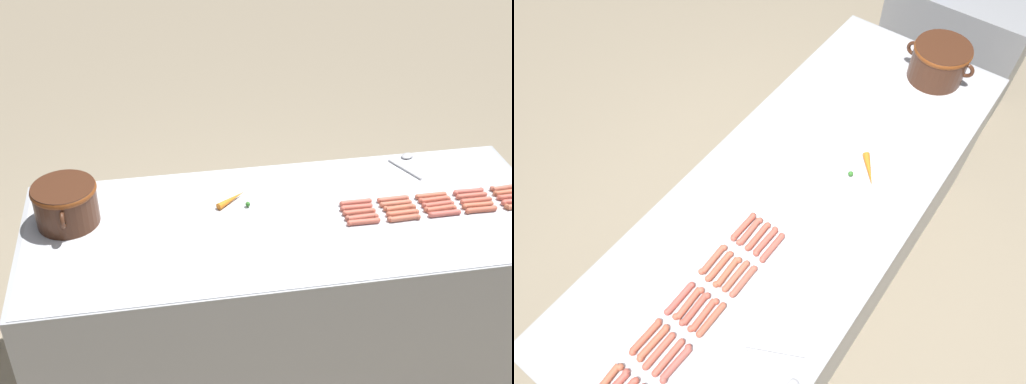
% 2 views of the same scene
% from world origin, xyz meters
% --- Properties ---
extents(ground_plane, '(20.00, 20.00, 0.00)m').
position_xyz_m(ground_plane, '(0.00, 0.00, 0.00)').
color(ground_plane, gray).
extents(griddle_counter, '(0.92, 2.37, 0.91)m').
position_xyz_m(griddle_counter, '(0.00, 0.00, 0.45)').
color(griddle_counter, '#ADAFB5').
rests_on(griddle_counter, ground_plane).
extents(hot_dog_1, '(0.03, 0.15, 0.03)m').
position_xyz_m(hot_dog_1, '(-0.09, -0.86, 0.92)').
color(hot_dog_1, '#C96047').
rests_on(hot_dog_1, griddle_counter).
extents(hot_dog_2, '(0.03, 0.15, 0.03)m').
position_xyz_m(hot_dog_2, '(-0.09, -0.68, 0.92)').
color(hot_dog_2, '#CA5D50').
rests_on(hot_dog_2, griddle_counter).
extents(hot_dog_3, '(0.03, 0.15, 0.03)m').
position_xyz_m(hot_dog_3, '(-0.10, -0.49, 0.92)').
color(hot_dog_3, '#C3664C').
rests_on(hot_dog_3, griddle_counter).
extents(hot_dog_4, '(0.03, 0.15, 0.03)m').
position_xyz_m(hot_dog_4, '(-0.09, -0.31, 0.92)').
color(hot_dog_4, '#CE614D').
rests_on(hot_dog_4, griddle_counter).
extents(hot_dog_6, '(0.03, 0.15, 0.03)m').
position_xyz_m(hot_dog_6, '(-0.06, -0.86, 0.92)').
color(hot_dog_6, '#C66548').
rests_on(hot_dog_6, griddle_counter).
extents(hot_dog_7, '(0.03, 0.15, 0.03)m').
position_xyz_m(hot_dog_7, '(-0.06, -0.68, 0.92)').
color(hot_dog_7, '#CA644B').
rests_on(hot_dog_7, griddle_counter).
extents(hot_dog_8, '(0.03, 0.15, 0.03)m').
position_xyz_m(hot_dog_8, '(-0.06, -0.50, 0.92)').
color(hot_dog_8, '#CC654A').
rests_on(hot_dog_8, griddle_counter).
extents(hot_dog_9, '(0.03, 0.15, 0.03)m').
position_xyz_m(hot_dog_9, '(-0.06, -0.31, 0.92)').
color(hot_dog_9, '#BF624F').
rests_on(hot_dog_9, griddle_counter).
extents(hot_dog_10, '(0.03, 0.15, 0.03)m').
position_xyz_m(hot_dog_10, '(-0.02, -1.05, 0.92)').
color(hot_dog_10, '#C85C4A').
rests_on(hot_dog_10, griddle_counter).
extents(hot_dog_11, '(0.03, 0.15, 0.03)m').
position_xyz_m(hot_dog_11, '(-0.02, -0.87, 0.92)').
color(hot_dog_11, '#CB614D').
rests_on(hot_dog_11, griddle_counter).
extents(hot_dog_12, '(0.03, 0.15, 0.03)m').
position_xyz_m(hot_dog_12, '(-0.02, -0.68, 0.92)').
color(hot_dog_12, '#C05A49').
rests_on(hot_dog_12, griddle_counter).
extents(hot_dog_13, '(0.03, 0.15, 0.03)m').
position_xyz_m(hot_dog_13, '(-0.02, -0.50, 0.92)').
color(hot_dog_13, '#C36649').
rests_on(hot_dog_13, griddle_counter).
extents(hot_dog_14, '(0.03, 0.15, 0.03)m').
position_xyz_m(hot_dog_14, '(-0.02, -0.31, 0.92)').
color(hot_dog_14, '#C55F4A').
rests_on(hot_dog_14, griddle_counter).
extents(hot_dog_15, '(0.03, 0.15, 0.03)m').
position_xyz_m(hot_dog_15, '(0.02, -1.05, 0.92)').
color(hot_dog_15, '#C46648').
rests_on(hot_dog_15, griddle_counter).
extents(hot_dog_16, '(0.03, 0.15, 0.03)m').
position_xyz_m(hot_dog_16, '(0.02, -0.86, 0.92)').
color(hot_dog_16, '#C5604D').
rests_on(hot_dog_16, griddle_counter).
extents(hot_dog_17, '(0.03, 0.15, 0.03)m').
position_xyz_m(hot_dog_17, '(0.02, -0.68, 0.92)').
color(hot_dog_17, '#CC5F49').
rests_on(hot_dog_17, griddle_counter).
extents(hot_dog_18, '(0.03, 0.15, 0.03)m').
position_xyz_m(hot_dog_18, '(0.02, -0.49, 0.92)').
color(hot_dog_18, '#C1684E').
rests_on(hot_dog_18, griddle_counter).
extents(hot_dog_19, '(0.03, 0.15, 0.03)m').
position_xyz_m(hot_dog_19, '(0.02, -0.31, 0.92)').
color(hot_dog_19, '#C65F4D').
rests_on(hot_dog_19, griddle_counter).
extents(hot_dog_20, '(0.03, 0.15, 0.03)m').
position_xyz_m(hot_dog_20, '(0.05, -1.05, 0.92)').
color(hot_dog_20, '#C36751').
rests_on(hot_dog_20, griddle_counter).
extents(hot_dog_21, '(0.03, 0.15, 0.03)m').
position_xyz_m(hot_dog_21, '(0.05, -0.86, 0.92)').
color(hot_dog_21, '#C15D50').
rests_on(hot_dog_21, griddle_counter).
extents(hot_dog_22, '(0.03, 0.15, 0.03)m').
position_xyz_m(hot_dog_22, '(0.05, -0.68, 0.92)').
color(hot_dog_22, '#C36248').
rests_on(hot_dog_22, griddle_counter).
extents(hot_dog_23, '(0.03, 0.15, 0.03)m').
position_xyz_m(hot_dog_23, '(0.05, -0.49, 0.92)').
color(hot_dog_23, '#C2644F').
rests_on(hot_dog_23, griddle_counter).
extents(hot_dog_24, '(0.03, 0.15, 0.03)m').
position_xyz_m(hot_dog_24, '(0.06, -0.32, 0.92)').
color(hot_dog_24, '#C45E4E').
rests_on(hot_dog_24, griddle_counter).
extents(bean_pot, '(0.35, 0.28, 0.19)m').
position_xyz_m(bean_pot, '(0.14, 0.97, 1.02)').
color(bean_pot, '#472616').
rests_on(bean_pot, griddle_counter).
extents(serving_spoon, '(0.26, 0.15, 0.02)m').
position_xyz_m(serving_spoon, '(0.38, -0.68, 0.92)').
color(serving_spoon, '#B7B7BC').
rests_on(serving_spoon, griddle_counter).
extents(carrot, '(0.13, 0.16, 0.03)m').
position_xyz_m(carrot, '(0.17, 0.24, 0.93)').
color(carrot, orange).
rests_on(carrot, griddle_counter).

